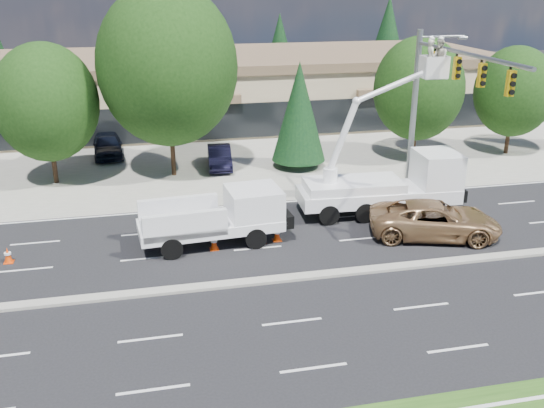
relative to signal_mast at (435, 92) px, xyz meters
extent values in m
plane|color=black|center=(-10.03, -7.04, -6.06)|extent=(140.00, 140.00, 0.00)
cube|color=gray|center=(-10.03, 12.96, -6.05)|extent=(140.00, 22.00, 0.01)
cube|color=gray|center=(-10.03, -7.04, -6.00)|extent=(120.00, 0.55, 0.12)
cube|color=tan|center=(-10.03, 22.96, -3.56)|extent=(50.00, 15.00, 5.00)
cube|color=brown|center=(-10.03, 22.96, -0.91)|extent=(50.40, 15.40, 0.70)
cube|color=black|center=(-10.03, 15.41, -4.56)|extent=(48.00, 0.12, 2.60)
cylinder|color=#332114|center=(-20.03, 7.96, -4.72)|extent=(0.28, 0.28, 2.68)
ellipsoid|color=black|center=(-20.03, 7.96, -1.22)|extent=(5.95, 5.95, 6.84)
cylinder|color=#332114|center=(-13.03, 7.96, -4.20)|extent=(0.28, 0.28, 3.71)
ellipsoid|color=black|center=(-13.03, 7.96, 0.64)|extent=(8.24, 8.24, 9.48)
cylinder|color=#332114|center=(-5.03, 7.96, -5.66)|extent=(0.26, 0.26, 0.80)
cone|color=black|center=(-5.03, 7.96, -2.43)|extent=(3.43, 3.43, 6.27)
cylinder|color=#332114|center=(2.97, 7.96, -4.74)|extent=(0.28, 0.28, 2.63)
ellipsoid|color=black|center=(2.97, 7.96, -1.30)|extent=(5.85, 5.85, 6.73)
cylinder|color=#332114|center=(9.97, 7.96, -4.86)|extent=(0.28, 0.28, 2.39)
ellipsoid|color=black|center=(9.97, 7.96, -1.75)|extent=(5.30, 5.30, 6.10)
cylinder|color=#332114|center=(-28.03, 34.96, -5.66)|extent=(0.26, 0.26, 0.80)
cylinder|color=#332114|center=(-14.03, 34.96, -5.66)|extent=(0.26, 0.26, 0.80)
cone|color=black|center=(-14.03, 34.96, -0.68)|extent=(5.08, 5.08, 9.29)
cylinder|color=#332114|center=(-0.03, 34.96, -5.66)|extent=(0.26, 0.26, 0.80)
cone|color=black|center=(-0.03, 34.96, -1.73)|extent=(4.09, 4.09, 7.47)
cylinder|color=#332114|center=(11.97, 34.96, -5.66)|extent=(0.26, 0.26, 0.80)
cone|color=black|center=(11.97, 34.96, -0.87)|extent=(4.90, 4.90, 8.96)
cylinder|color=gray|center=(-0.03, 2.16, -1.56)|extent=(0.32, 0.32, 9.00)
cylinder|color=gray|center=(-0.03, -2.84, 2.24)|extent=(0.20, 10.00, 0.20)
cylinder|color=gray|center=(1.27, 2.16, 2.54)|extent=(2.60, 0.12, 0.12)
cube|color=gold|center=(-0.03, 0.16, 1.49)|extent=(0.32, 0.22, 1.05)
cube|color=gold|center=(-0.03, -2.04, 1.49)|extent=(0.32, 0.22, 1.05)
cube|color=gold|center=(-0.03, -4.24, 1.49)|extent=(0.32, 0.22, 1.05)
cube|color=gold|center=(-0.03, -6.44, 1.49)|extent=(0.32, 0.22, 1.05)
cube|color=white|center=(-12.03, -2.84, -5.13)|extent=(6.68, 2.89, 0.49)
cube|color=white|center=(-9.97, -2.68, -4.37)|extent=(2.56, 2.51, 1.63)
cube|color=black|center=(-9.27, -2.63, -4.16)|extent=(0.25, 2.06, 1.09)
cube|color=white|center=(-13.41, -1.92, -4.59)|extent=(3.70, 0.61, 1.19)
cube|color=white|center=(-13.25, -3.97, -4.59)|extent=(3.70, 0.61, 1.19)
cube|color=white|center=(-3.08, -0.84, -5.02)|extent=(8.39, 2.92, 0.72)
cube|color=white|center=(0.01, -1.01, -3.94)|extent=(2.19, 2.54, 2.07)
cube|color=black|center=(0.79, -1.05, -3.78)|extent=(0.19, 2.07, 1.24)
cube|color=white|center=(-4.42, -0.77, -4.45)|extent=(5.08, 2.64, 0.52)
cylinder|color=white|center=(-5.66, -0.71, -3.89)|extent=(0.72, 0.72, 0.83)
cube|color=white|center=(-0.66, -0.97, 1.44)|extent=(1.18, 0.99, 1.12)
imported|color=beige|center=(-0.89, -0.96, 1.86)|extent=(0.46, 0.67, 1.78)
imported|color=beige|center=(-0.44, -0.99, 1.86)|extent=(0.72, 0.90, 1.78)
ellipsoid|color=white|center=(-0.89, -0.96, 2.77)|extent=(0.27, 0.27, 0.19)
ellipsoid|color=white|center=(-0.44, -0.99, 2.77)|extent=(0.27, 0.27, 0.19)
cube|color=#E63E07|center=(-20.85, -2.94, -6.04)|extent=(0.40, 0.40, 0.03)
cone|color=#E63E07|center=(-20.85, -2.94, -5.71)|extent=(0.36, 0.36, 0.70)
cylinder|color=white|center=(-20.85, -2.94, -5.64)|extent=(0.29, 0.29, 0.10)
cube|color=#E63E07|center=(-11.98, -3.51, -6.04)|extent=(0.40, 0.40, 0.03)
cone|color=#E63E07|center=(-11.98, -3.51, -5.71)|extent=(0.36, 0.36, 0.70)
cylinder|color=white|center=(-11.98, -3.51, -5.64)|extent=(0.29, 0.29, 0.10)
cube|color=#E63E07|center=(-8.98, -3.17, -6.04)|extent=(0.40, 0.40, 0.03)
cone|color=#E63E07|center=(-8.98, -3.17, -5.71)|extent=(0.36, 0.36, 0.70)
cylinder|color=white|center=(-8.98, -3.17, -5.64)|extent=(0.29, 0.29, 0.10)
cube|color=#E63E07|center=(-2.77, -2.76, -6.04)|extent=(0.40, 0.40, 0.03)
cone|color=#E63E07|center=(-2.77, -2.76, -5.71)|extent=(0.36, 0.36, 0.70)
cylinder|color=white|center=(-2.77, -2.76, -5.64)|extent=(0.29, 0.29, 0.10)
imported|color=#A37A4E|center=(-1.58, -4.29, -5.21)|extent=(6.65, 4.46, 1.69)
imported|color=black|center=(-17.16, 13.17, -5.25)|extent=(2.20, 4.83, 1.61)
imported|color=black|center=(-10.03, 8.96, -5.37)|extent=(1.79, 4.29, 1.38)
camera|label=1|loc=(-14.76, -28.47, 5.59)|focal=40.00mm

